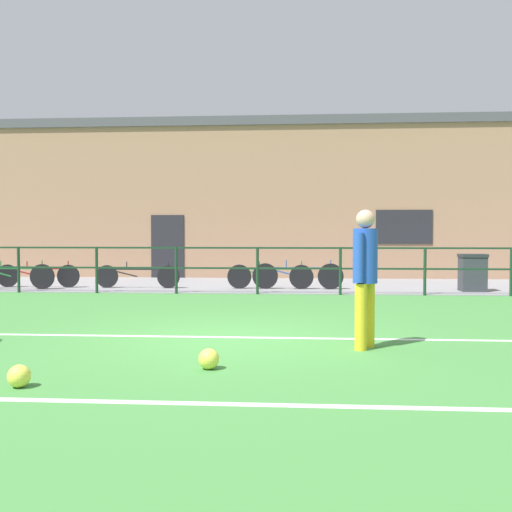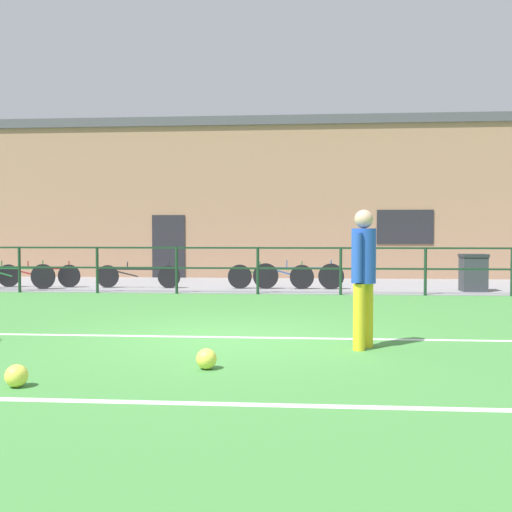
% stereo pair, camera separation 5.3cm
% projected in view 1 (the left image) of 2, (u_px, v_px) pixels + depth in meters
% --- Properties ---
extents(ground, '(60.00, 44.00, 0.04)m').
position_uv_depth(ground, '(228.00, 339.00, 8.12)').
color(ground, '#42843D').
extents(field_line_touchline, '(36.00, 0.11, 0.00)m').
position_uv_depth(field_line_touchline, '(228.00, 337.00, 8.18)').
color(field_line_touchline, white).
rests_on(field_line_touchline, ground).
extents(field_line_hash, '(36.00, 0.11, 0.00)m').
position_uv_depth(field_line_hash, '(184.00, 403.00, 4.98)').
color(field_line_hash, white).
rests_on(field_line_hash, ground).
extents(pavement_strip, '(48.00, 5.00, 0.02)m').
position_uv_depth(pavement_strip, '(263.00, 285.00, 16.59)').
color(pavement_strip, gray).
rests_on(pavement_strip, ground).
extents(perimeter_fence, '(36.07, 0.07, 1.15)m').
position_uv_depth(perimeter_fence, '(257.00, 264.00, 14.07)').
color(perimeter_fence, '#193823').
rests_on(perimeter_fence, ground).
extents(clubhouse_facade, '(28.00, 2.56, 5.34)m').
position_uv_depth(clubhouse_facade, '(270.00, 199.00, 20.18)').
color(clubhouse_facade, '#A37A5B').
rests_on(clubhouse_facade, ground).
extents(player_striker, '(0.31, 0.44, 1.76)m').
position_uv_depth(player_striker, '(365.00, 270.00, 7.34)').
color(player_striker, gold).
rests_on(player_striker, ground).
extents(soccer_ball_match, '(0.22, 0.22, 0.22)m').
position_uv_depth(soccer_ball_match, '(19.00, 376.00, 5.49)').
color(soccer_ball_match, '#E5E04C').
rests_on(soccer_ball_match, ground).
extents(soccer_ball_spare, '(0.22, 0.22, 0.22)m').
position_uv_depth(soccer_ball_spare, '(209.00, 359.00, 6.24)').
color(soccer_ball_spare, '#E5E04C').
rests_on(soccer_ball_spare, ground).
extents(bicycle_parked_0, '(2.29, 0.04, 0.71)m').
position_uv_depth(bicycle_parked_0, '(137.00, 276.00, 15.52)').
color(bicycle_parked_0, black).
rests_on(bicycle_parked_0, pavement_strip).
extents(bicycle_parked_1, '(2.32, 0.04, 0.75)m').
position_uv_depth(bicycle_parked_1, '(11.00, 276.00, 15.24)').
color(bicycle_parked_1, black).
rests_on(bicycle_parked_1, pavement_strip).
extents(bicycle_parked_2, '(2.39, 0.04, 0.77)m').
position_uv_depth(bicycle_parked_2, '(298.00, 276.00, 15.21)').
color(bicycle_parked_2, black).
rests_on(bicycle_parked_2, pavement_strip).
extents(bicycle_parked_3, '(2.28, 0.04, 0.74)m').
position_uv_depth(bicycle_parked_3, '(270.00, 276.00, 15.27)').
color(bicycle_parked_3, black).
rests_on(bicycle_parked_3, pavement_strip).
extents(bicycle_parked_4, '(2.32, 0.04, 0.72)m').
position_uv_depth(bicycle_parked_4, '(38.00, 275.00, 15.72)').
color(bicycle_parked_4, black).
rests_on(bicycle_parked_4, pavement_strip).
extents(trash_bin_0, '(0.64, 0.54, 0.94)m').
position_uv_depth(trash_bin_0, '(473.00, 272.00, 14.64)').
color(trash_bin_0, '#33383D').
rests_on(trash_bin_0, pavement_strip).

